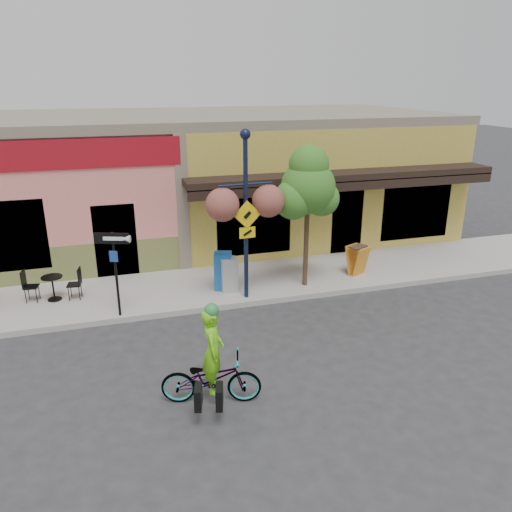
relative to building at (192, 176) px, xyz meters
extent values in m
plane|color=#2D2D30|center=(0.00, -7.50, -2.25)|extent=(90.00, 90.00, 0.00)
cube|color=#9E9B93|center=(0.00, -5.50, -2.17)|extent=(24.00, 3.00, 0.15)
cube|color=#A8A59E|center=(0.00, -6.95, -2.17)|extent=(24.00, 0.12, 0.15)
imported|color=maroon|center=(-1.58, -10.72, -1.77)|extent=(1.94, 1.09, 0.97)
imported|color=#6DD516|center=(-1.53, -10.72, -1.44)|extent=(0.53, 0.67, 1.62)
camera|label=1|loc=(-3.03, -18.47, 3.41)|focal=35.00mm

